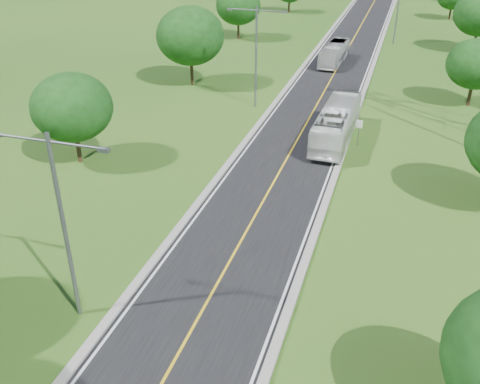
{
  "coord_description": "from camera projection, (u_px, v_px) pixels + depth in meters",
  "views": [
    {
      "loc": [
        8.23,
        -5.78,
        18.69
      ],
      "look_at": [
        -0.36,
        21.66,
        3.0
      ],
      "focal_mm": 40.0,
      "sensor_mm": 36.0,
      "label": 1
    }
  ],
  "objects": [
    {
      "name": "tree_ld",
      "position": [
        238.0,
        5.0,
        80.04
      ],
      "size": [
        6.72,
        6.72,
        7.82
      ],
      "color": "black",
      "rests_on": "ground"
    },
    {
      "name": "curb_right",
      "position": [
        374.0,
        62.0,
        70.08
      ],
      "size": [
        0.5,
        150.0,
        0.22
      ],
      "primitive_type": "cube",
      "color": "gray",
      "rests_on": "ground"
    },
    {
      "name": "tree_rc",
      "position": [
        476.0,
        64.0,
        53.51
      ],
      "size": [
        5.88,
        5.88,
        6.84
      ],
      "color": "black",
      "rests_on": "ground"
    },
    {
      "name": "speed_limit_sign",
      "position": [
        359.0,
        128.0,
        45.65
      ],
      "size": [
        0.55,
        0.09,
        2.4
      ],
      "color": "slate",
      "rests_on": "ground"
    },
    {
      "name": "bus_outbound",
      "position": [
        336.0,
        123.0,
        46.6
      ],
      "size": [
        2.95,
        11.43,
        3.17
      ],
      "primitive_type": "imported",
      "rotation": [
        0.0,
        0.0,
        3.12
      ],
      "color": "white",
      "rests_on": "road"
    },
    {
      "name": "streetlight_mid_left",
      "position": [
        256.0,
        49.0,
        52.38
      ],
      "size": [
        5.9,
        0.25,
        10.0
      ],
      "color": "slate",
      "rests_on": "ground"
    },
    {
      "name": "tree_lc",
      "position": [
        190.0,
        36.0,
        59.11
      ],
      "size": [
        7.56,
        7.56,
        8.79
      ],
      "color": "black",
      "rests_on": "ground"
    },
    {
      "name": "bus_inbound",
      "position": [
        334.0,
        53.0,
        69.12
      ],
      "size": [
        2.81,
        9.55,
        2.63
      ],
      "primitive_type": "imported",
      "rotation": [
        0.0,
        0.0,
        -0.06
      ],
      "color": "silver",
      "rests_on": "road"
    },
    {
      "name": "road",
      "position": [
        342.0,
        60.0,
        71.23
      ],
      "size": [
        8.0,
        150.0,
        0.06
      ],
      "primitive_type": "cube",
      "color": "black",
      "rests_on": "ground"
    },
    {
      "name": "streetlight_far_right",
      "position": [
        399.0,
        2.0,
        76.88
      ],
      "size": [
        5.9,
        0.25,
        10.0
      ],
      "color": "slate",
      "rests_on": "ground"
    },
    {
      "name": "tree_lb",
      "position": [
        72.0,
        107.0,
        41.38
      ],
      "size": [
        6.3,
        6.3,
        7.33
      ],
      "color": "black",
      "rests_on": "ground"
    },
    {
      "name": "curb_left",
      "position": [
        310.0,
        57.0,
        72.31
      ],
      "size": [
        0.5,
        150.0,
        0.22
      ],
      "primitive_type": "cube",
      "color": "gray",
      "rests_on": "ground"
    },
    {
      "name": "ground",
      "position": [
        335.0,
        73.0,
        66.22
      ],
      "size": [
        260.0,
        260.0,
        0.0
      ],
      "primitive_type": "plane",
      "color": "#234F16",
      "rests_on": "ground"
    },
    {
      "name": "streetlight_near_left",
      "position": [
        62.0,
        214.0,
        24.73
      ],
      "size": [
        5.9,
        0.25,
        10.0
      ],
      "color": "slate",
      "rests_on": "ground"
    }
  ]
}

